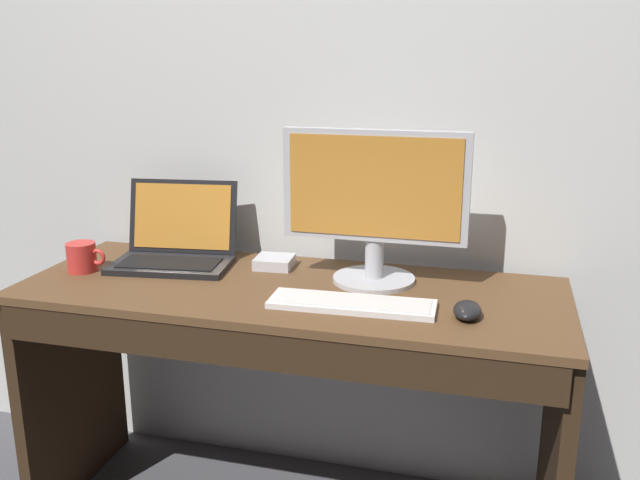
{
  "coord_description": "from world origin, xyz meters",
  "views": [
    {
      "loc": [
        0.55,
        -1.71,
        1.38
      ],
      "look_at": [
        0.09,
        0.0,
        0.89
      ],
      "focal_mm": 38.46,
      "sensor_mm": 36.0,
      "label": 1
    }
  ],
  "objects_px": {
    "external_monitor": "(375,201)",
    "coffee_mug": "(82,257)",
    "computer_mouse": "(467,310)",
    "laptop_black": "(175,246)",
    "wired_keyboard": "(352,304)",
    "external_drive_box": "(274,262)"
  },
  "relations": [
    {
      "from": "wired_keyboard",
      "to": "coffee_mug",
      "type": "distance_m",
      "value": 0.84
    },
    {
      "from": "laptop_black",
      "to": "wired_keyboard",
      "type": "xyz_separation_m",
      "value": [
        0.6,
        -0.22,
        -0.05
      ]
    },
    {
      "from": "external_monitor",
      "to": "coffee_mug",
      "type": "distance_m",
      "value": 0.88
    },
    {
      "from": "external_monitor",
      "to": "wired_keyboard",
      "type": "bearing_deg",
      "value": -94.5
    },
    {
      "from": "computer_mouse",
      "to": "wired_keyboard",
      "type": "bearing_deg",
      "value": 179.52
    },
    {
      "from": "laptop_black",
      "to": "computer_mouse",
      "type": "relative_size",
      "value": 3.41
    },
    {
      "from": "laptop_black",
      "to": "coffee_mug",
      "type": "height_order",
      "value": "laptop_black"
    },
    {
      "from": "laptop_black",
      "to": "external_drive_box",
      "type": "xyz_separation_m",
      "value": [
        0.3,
        0.04,
        -0.04
      ]
    },
    {
      "from": "wired_keyboard",
      "to": "computer_mouse",
      "type": "xyz_separation_m",
      "value": [
        0.29,
        0.0,
        0.01
      ]
    },
    {
      "from": "computer_mouse",
      "to": "external_drive_box",
      "type": "xyz_separation_m",
      "value": [
        -0.59,
        0.26,
        -0.0
      ]
    },
    {
      "from": "computer_mouse",
      "to": "external_drive_box",
      "type": "bearing_deg",
      "value": 154.64
    },
    {
      "from": "laptop_black",
      "to": "coffee_mug",
      "type": "distance_m",
      "value": 0.27
    },
    {
      "from": "wired_keyboard",
      "to": "computer_mouse",
      "type": "height_order",
      "value": "computer_mouse"
    },
    {
      "from": "laptop_black",
      "to": "computer_mouse",
      "type": "height_order",
      "value": "laptop_black"
    },
    {
      "from": "wired_keyboard",
      "to": "coffee_mug",
      "type": "height_order",
      "value": "coffee_mug"
    },
    {
      "from": "external_monitor",
      "to": "coffee_mug",
      "type": "bearing_deg",
      "value": -171.92
    },
    {
      "from": "laptop_black",
      "to": "external_monitor",
      "type": "distance_m",
      "value": 0.65
    },
    {
      "from": "laptop_black",
      "to": "computer_mouse",
      "type": "bearing_deg",
      "value": -13.81
    },
    {
      "from": "computer_mouse",
      "to": "coffee_mug",
      "type": "height_order",
      "value": "coffee_mug"
    },
    {
      "from": "external_monitor",
      "to": "external_drive_box",
      "type": "bearing_deg",
      "value": 168.55
    },
    {
      "from": "computer_mouse",
      "to": "external_drive_box",
      "type": "height_order",
      "value": "computer_mouse"
    },
    {
      "from": "external_drive_box",
      "to": "computer_mouse",
      "type": "bearing_deg",
      "value": -23.92
    }
  ]
}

